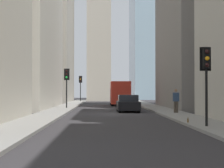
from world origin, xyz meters
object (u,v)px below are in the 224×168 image
object	(u,v)px
traffic_light_foreground	(206,68)
delivery_truck	(120,93)
sedan_black	(128,104)
pedestrian	(176,100)
discarded_bottle	(188,120)
traffic_light_midblock	(67,79)
traffic_light_far_junction	(80,82)

from	to	relation	value
traffic_light_foreground	delivery_truck	bearing A→B (deg)	5.20
sedan_black	pedestrian	xyz separation A→B (m)	(-3.87, -3.29, 0.43)
delivery_truck	sedan_black	size ratio (longest dim) A/B	1.50
delivery_truck	sedan_black	world-z (taller)	delivery_truck
delivery_truck	discarded_bottle	world-z (taller)	delivery_truck
sedan_black	pedestrian	world-z (taller)	pedestrian
traffic_light_midblock	traffic_light_foreground	bearing A→B (deg)	-156.91
delivery_truck	traffic_light_midblock	xyz separation A→B (m)	(-9.56, 5.54, 1.43)
traffic_light_foreground	traffic_light_far_junction	world-z (taller)	traffic_light_far_junction
traffic_light_far_junction	discarded_bottle	distance (m)	42.39
traffic_light_foreground	discarded_bottle	world-z (taller)	traffic_light_foreground
traffic_light_foreground	pedestrian	bearing A→B (deg)	-3.66
traffic_light_foreground	discarded_bottle	distance (m)	3.23
delivery_truck	pedestrian	world-z (taller)	delivery_truck
discarded_bottle	delivery_truck	bearing A→B (deg)	4.71
delivery_truck	traffic_light_foreground	distance (m)	28.83
traffic_light_foreground	traffic_light_midblock	size ratio (longest dim) A/B	0.97
delivery_truck	traffic_light_foreground	world-z (taller)	traffic_light_foreground
sedan_black	traffic_light_foreground	world-z (taller)	traffic_light_foreground
traffic_light_midblock	traffic_light_far_junction	distance (m)	24.39
pedestrian	discarded_bottle	size ratio (longest dim) A/B	6.46
traffic_light_foreground	sedan_black	bearing A→B (deg)	10.18
sedan_black	traffic_light_far_junction	size ratio (longest dim) A/B	1.07
discarded_bottle	traffic_light_foreground	bearing A→B (deg)	-168.15
sedan_black	pedestrian	size ratio (longest dim) A/B	2.46
sedan_black	pedestrian	bearing A→B (deg)	-139.63
sedan_black	discarded_bottle	xyz separation A→B (m)	(-12.58, -2.20, -0.42)
traffic_light_far_junction	traffic_light_midblock	bearing A→B (deg)	-179.80
delivery_truck	traffic_light_far_junction	distance (m)	15.95
pedestrian	discarded_bottle	bearing A→B (deg)	172.87
delivery_truck	discarded_bottle	distance (m)	26.85
sedan_black	traffic_light_foreground	bearing A→B (deg)	-169.82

